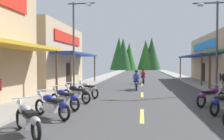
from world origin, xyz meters
TOP-DOWN VIEW (x-y plane):
  - ground at (0.00, 26.69)m, footprint 9.08×83.39m
  - sidewalk_left at (-5.66, 26.69)m, footprint 2.24×83.39m
  - sidewalk_right at (5.66, 26.69)m, footprint 2.24×83.39m
  - centerline_dashes at (0.00, 31.90)m, footprint 0.16×61.70m
  - storefront_left_far at (-10.46, 19.97)m, footprint 9.24×9.57m
  - streetlamp_left at (-4.66, 15.82)m, footprint 1.99×0.30m
  - streetlamp_right at (4.65, 15.84)m, footprint 1.99×0.30m
  - motorcycle_parked_right_3 at (3.30, 11.41)m, footprint 1.74×1.41m
  - motorcycle_parked_left_0 at (-3.26, 6.13)m, footprint 1.59×1.57m
  - motorcycle_parked_left_1 at (-3.39, 8.18)m, footprint 1.89×1.19m
  - motorcycle_parked_left_2 at (-3.49, 9.84)m, footprint 1.84×1.27m
  - motorcycle_parked_left_3 at (-3.47, 11.57)m, footprint 1.90×1.16m
  - motorcycle_parked_left_4 at (-3.28, 13.33)m, footprint 1.69×1.47m
  - rider_cruising_lead at (-0.45, 17.55)m, footprint 0.60×2.14m
  - rider_cruising_trailing at (0.09, 23.01)m, footprint 0.60×2.14m
  - pedestrian_by_shop at (5.68, 16.58)m, footprint 0.54×0.36m
  - treeline_backdrop at (-2.40, 69.39)m, footprint 16.03×11.48m

SIDE VIEW (x-z plane):
  - ground at x=0.00m, z-range -0.10..0.00m
  - centerline_dashes at x=0.00m, z-range 0.00..0.01m
  - sidewalk_left at x=-5.66m, z-range 0.00..0.12m
  - sidewalk_right at x=5.66m, z-range 0.00..0.12m
  - motorcycle_parked_right_3 at x=3.30m, z-range -0.03..1.01m
  - motorcycle_parked_left_0 at x=-3.26m, z-range -0.03..1.01m
  - motorcycle_parked_left_1 at x=-3.39m, z-range -0.03..1.01m
  - motorcycle_parked_left_2 at x=-3.49m, z-range -0.03..1.01m
  - motorcycle_parked_left_3 at x=-3.47m, z-range -0.03..1.01m
  - motorcycle_parked_left_4 at x=-3.28m, z-range -0.03..1.01m
  - rider_cruising_lead at x=-0.45m, z-range -0.13..1.44m
  - rider_cruising_trailing at x=0.09m, z-range -0.13..1.44m
  - pedestrian_by_shop at x=5.68m, z-range 0.12..1.69m
  - storefront_left_far at x=-10.46m, z-range 0.00..5.55m
  - streetlamp_right at x=4.65m, z-range 0.92..7.12m
  - streetlamp_left at x=-4.66m, z-range 0.94..7.41m
  - treeline_backdrop at x=-2.40m, z-range -0.29..10.06m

